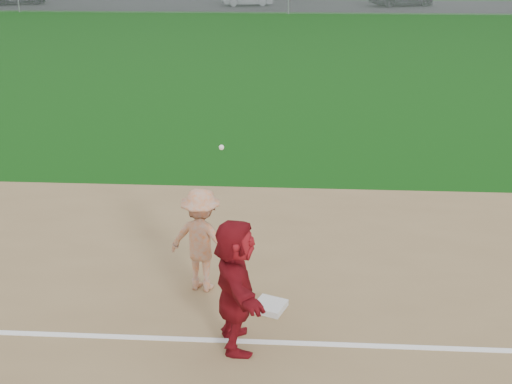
{
  "coord_description": "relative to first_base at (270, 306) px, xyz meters",
  "views": [
    {
      "loc": [
        0.59,
        -8.12,
        5.13
      ],
      "look_at": [
        0.0,
        1.5,
        1.3
      ],
      "focal_mm": 45.0,
      "sensor_mm": 36.0,
      "label": 1
    }
  ],
  "objects": [
    {
      "name": "ground",
      "position": [
        -0.29,
        -0.05,
        -0.07
      ],
      "size": [
        160.0,
        160.0,
        0.0
      ],
      "primitive_type": "plane",
      "color": "#0E410C",
      "rests_on": "ground"
    },
    {
      "name": "foul_line",
      "position": [
        -0.29,
        -0.85,
        -0.04
      ],
      "size": [
        60.0,
        0.1,
        0.01
      ],
      "primitive_type": "cube",
      "color": "white",
      "rests_on": "infield_dirt"
    },
    {
      "name": "parking_asphalt",
      "position": [
        -0.29,
        45.95,
        -0.06
      ],
      "size": [
        120.0,
        10.0,
        0.01
      ],
      "primitive_type": "cube",
      "color": "black",
      "rests_on": "ground"
    },
    {
      "name": "first_base",
      "position": [
        0.0,
        0.0,
        0.0
      ],
      "size": [
        0.55,
        0.55,
        0.1
      ],
      "primitive_type": "cube",
      "rotation": [
        0.0,
        0.0,
        -0.37
      ],
      "color": "silver",
      "rests_on": "infield_dirt"
    },
    {
      "name": "base_runner",
      "position": [
        -0.42,
        -0.92,
        0.87
      ],
      "size": [
        0.88,
        1.78,
        1.84
      ],
      "primitive_type": "imported",
      "rotation": [
        0.0,
        0.0,
        1.78
      ],
      "color": "maroon",
      "rests_on": "infield_dirt"
    },
    {
      "name": "first_base_play",
      "position": [
        -1.07,
        0.56,
        0.78
      ],
      "size": [
        1.19,
        0.89,
        2.41
      ],
      "color": "#A5A5A7",
      "rests_on": "infield_dirt"
    }
  ]
}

